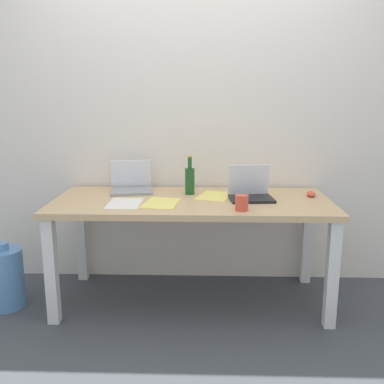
% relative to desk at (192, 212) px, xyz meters
% --- Properties ---
extents(ground_plane, '(8.00, 8.00, 0.00)m').
position_rel_desk_xyz_m(ground_plane, '(0.00, 0.00, -0.64)').
color(ground_plane, '#42474C').
extents(back_wall, '(5.20, 0.08, 2.60)m').
position_rel_desk_xyz_m(back_wall, '(0.00, 0.46, 0.66)').
color(back_wall, silver).
rests_on(back_wall, ground).
extents(desk, '(1.85, 0.80, 0.73)m').
position_rel_desk_xyz_m(desk, '(0.00, 0.00, 0.00)').
color(desk, tan).
rests_on(desk, ground).
extents(laptop_left, '(0.33, 0.30, 0.22)m').
position_rel_desk_xyz_m(laptop_left, '(-0.45, 0.23, 0.13)').
color(laptop_left, gray).
rests_on(laptop_left, desk).
extents(laptop_right, '(0.31, 0.26, 0.22)m').
position_rel_desk_xyz_m(laptop_right, '(0.39, 0.03, 0.14)').
color(laptop_right, black).
rests_on(laptop_right, desk).
extents(beer_bottle, '(0.07, 0.07, 0.27)m').
position_rel_desk_xyz_m(beer_bottle, '(-0.02, 0.15, 0.19)').
color(beer_bottle, '#1E5123').
rests_on(beer_bottle, desk).
extents(computer_mouse, '(0.07, 0.11, 0.03)m').
position_rel_desk_xyz_m(computer_mouse, '(0.82, 0.11, 0.11)').
color(computer_mouse, '#D84C38').
rests_on(computer_mouse, desk).
extents(coffee_mug, '(0.08, 0.08, 0.09)m').
position_rel_desk_xyz_m(coffee_mug, '(0.31, -0.28, 0.14)').
color(coffee_mug, '#D84C38').
rests_on(coffee_mug, desk).
extents(paper_sheet_near_back, '(0.29, 0.34, 0.00)m').
position_rel_desk_xyz_m(paper_sheet_near_back, '(0.15, 0.09, 0.09)').
color(paper_sheet_near_back, '#F4E06B').
rests_on(paper_sheet_near_back, desk).
extents(paper_yellow_folder, '(0.25, 0.32, 0.00)m').
position_rel_desk_xyz_m(paper_yellow_folder, '(-0.20, -0.12, 0.09)').
color(paper_yellow_folder, '#F4E06B').
rests_on(paper_yellow_folder, desk).
extents(paper_sheet_front_left, '(0.21, 0.30, 0.00)m').
position_rel_desk_xyz_m(paper_sheet_front_left, '(-0.43, -0.13, 0.09)').
color(paper_sheet_front_left, white).
rests_on(paper_sheet_front_left, desk).
extents(water_cooler_jug, '(0.25, 0.25, 0.46)m').
position_rel_desk_xyz_m(water_cooler_jug, '(-1.27, -0.13, -0.44)').
color(water_cooler_jug, '#598CC6').
rests_on(water_cooler_jug, ground).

